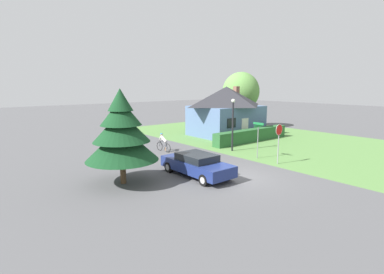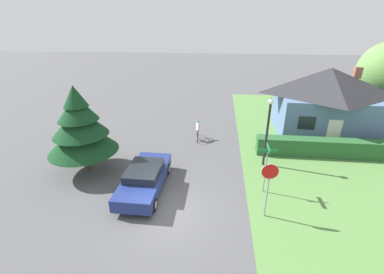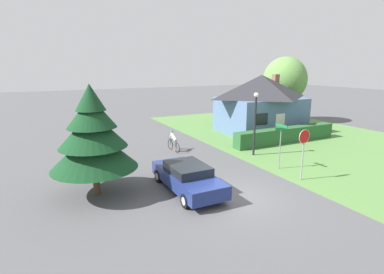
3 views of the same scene
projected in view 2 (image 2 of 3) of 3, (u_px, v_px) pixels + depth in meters
The scene contains 9 objects.
ground_plane at pixel (167, 211), 11.80m from camera, with size 140.00×140.00×0.00m, color #515154.
cottage_house at pixel (325, 100), 19.33m from camera, with size 7.32×5.84×5.04m.
hedge_row at pixel (329, 148), 16.50m from camera, with size 9.18×0.90×1.16m, color #285B2D.
sedan_left_lane at pixel (145, 178), 13.14m from camera, with size 1.93×4.71×1.31m.
cyclist at pixel (198, 131), 18.87m from camera, with size 0.44×1.73×1.45m.
stop_sign at pixel (269, 180), 10.75m from camera, with size 0.73×0.07×2.67m.
street_lamp at pixel (268, 126), 14.69m from camera, with size 0.30×0.30×4.19m.
street_name_sign at pixel (267, 161), 12.45m from camera, with size 0.90×0.90×2.58m.
conifer_tall_near at pixel (80, 127), 14.03m from camera, with size 3.81×3.81×5.03m.
Camera 2 is at (2.16, -9.24, 7.88)m, focal length 24.00 mm.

